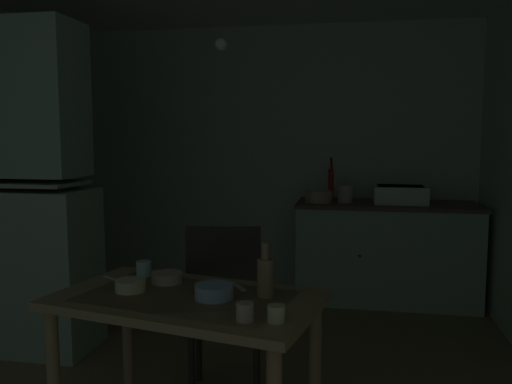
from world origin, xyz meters
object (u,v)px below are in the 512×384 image
(sink_basin, at_px, (400,194))
(glass_bottle, at_px, (265,276))
(hutch_cabinet, at_px, (11,199))
(mug_dark, at_px, (144,269))
(serving_bowl_wide, at_px, (167,277))
(mixing_bowl_counter, at_px, (319,196))
(chair_far_side, at_px, (225,311))
(dining_table, at_px, (186,321))
(hand_pump, at_px, (331,182))

(sink_basin, height_order, glass_bottle, sink_basin)
(hutch_cabinet, bearing_deg, mug_dark, -31.17)
(mug_dark, xyz_separation_m, glass_bottle, (0.64, -0.21, 0.05))
(mug_dark, bearing_deg, serving_bowl_wide, -29.33)
(mixing_bowl_counter, height_order, chair_far_side, chair_far_side)
(dining_table, xyz_separation_m, chair_far_side, (0.04, 0.54, -0.14))
(hutch_cabinet, xyz_separation_m, glass_bottle, (1.89, -0.97, -0.17))
(sink_basin, bearing_deg, hutch_cabinet, -150.71)
(dining_table, bearing_deg, mug_dark, 138.39)
(hutch_cabinet, distance_m, hand_pump, 2.56)
(hutch_cabinet, xyz_separation_m, sink_basin, (2.65, 1.48, -0.08))
(hutch_cabinet, relative_size, hand_pump, 5.56)
(glass_bottle, bearing_deg, chair_far_side, 121.56)
(dining_table, distance_m, mug_dark, 0.43)
(chair_far_side, bearing_deg, sink_basin, 61.71)
(sink_basin, distance_m, mug_dark, 2.64)
(hand_pump, bearing_deg, sink_basin, -4.38)
(glass_bottle, bearing_deg, mug_dark, 161.69)
(chair_far_side, height_order, serving_bowl_wide, chair_far_side)
(mug_dark, bearing_deg, glass_bottle, -18.31)
(hand_pump, distance_m, glass_bottle, 2.51)
(dining_table, height_order, glass_bottle, glass_bottle)
(mug_dark, bearing_deg, mixing_bowl_counter, 72.16)
(chair_far_side, bearing_deg, glass_bottle, -58.44)
(hutch_cabinet, relative_size, serving_bowl_wide, 15.06)
(glass_bottle, bearing_deg, serving_bowl_wide, 165.37)
(hutch_cabinet, distance_m, sink_basin, 3.03)
(hand_pump, relative_size, dining_table, 0.32)
(mixing_bowl_counter, distance_m, mug_dark, 2.31)
(mixing_bowl_counter, distance_m, serving_bowl_wide, 2.35)
(serving_bowl_wide, relative_size, mug_dark, 1.93)
(dining_table, relative_size, glass_bottle, 5.32)
(dining_table, bearing_deg, hutch_cabinet, 146.59)
(glass_bottle, bearing_deg, hutch_cabinet, 152.86)
(hutch_cabinet, relative_size, mixing_bowl_counter, 9.17)
(mug_dark, bearing_deg, hand_pump, 70.65)
(chair_far_side, xyz_separation_m, mug_dark, (-0.34, -0.28, 0.29))
(hutch_cabinet, bearing_deg, mixing_bowl_counter, 36.22)
(hutch_cabinet, height_order, sink_basin, hutch_cabinet)
(dining_table, xyz_separation_m, mug_dark, (-0.30, 0.27, 0.15))
(serving_bowl_wide, height_order, mug_dark, mug_dark)
(chair_far_side, bearing_deg, dining_table, -93.69)
(hand_pump, bearing_deg, mixing_bowl_counter, -135.72)
(dining_table, distance_m, serving_bowl_wide, 0.28)
(chair_far_side, xyz_separation_m, serving_bowl_wide, (-0.19, -0.36, 0.27))
(serving_bowl_wide, bearing_deg, chair_far_side, 62.41)
(hutch_cabinet, xyz_separation_m, mixing_bowl_counter, (1.96, 1.43, -0.10))
(mixing_bowl_counter, bearing_deg, dining_table, -99.35)
(mixing_bowl_counter, bearing_deg, hand_pump, 44.28)
(dining_table, xyz_separation_m, serving_bowl_wide, (-0.15, 0.18, 0.14))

